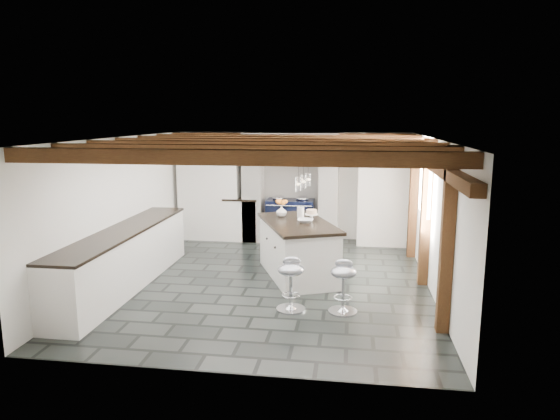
# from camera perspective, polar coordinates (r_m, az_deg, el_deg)

# --- Properties ---
(ground) EXTENTS (6.00, 6.00, 0.00)m
(ground) POSITION_cam_1_polar(r_m,az_deg,el_deg) (8.18, -1.10, -8.09)
(ground) COLOR black
(ground) RESTS_ON ground
(room_shell) EXTENTS (6.00, 6.03, 6.00)m
(room_shell) POSITION_cam_1_polar(r_m,az_deg,el_deg) (9.39, -3.41, 1.04)
(room_shell) COLOR white
(room_shell) RESTS_ON ground
(range_cooker) EXTENTS (1.00, 0.63, 0.99)m
(range_cooker) POSITION_cam_1_polar(r_m,az_deg,el_deg) (10.62, 1.21, -1.10)
(range_cooker) COLOR black
(range_cooker) RESTS_ON ground
(kitchen_island) EXTENTS (1.61, 2.10, 1.23)m
(kitchen_island) POSITION_cam_1_polar(r_m,az_deg,el_deg) (8.30, 2.02, -4.40)
(kitchen_island) COLOR white
(kitchen_island) RESTS_ON ground
(bar_stool_near) EXTENTS (0.42, 0.42, 0.73)m
(bar_stool_near) POSITION_cam_1_polar(r_m,az_deg,el_deg) (6.84, 7.28, -7.98)
(bar_stool_near) COLOR silver
(bar_stool_near) RESTS_ON ground
(bar_stool_far) EXTENTS (0.40, 0.40, 0.74)m
(bar_stool_far) POSITION_cam_1_polar(r_m,az_deg,el_deg) (6.87, 1.26, -7.76)
(bar_stool_far) COLOR silver
(bar_stool_far) RESTS_ON ground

